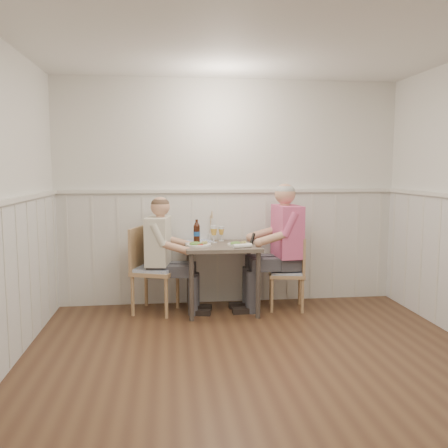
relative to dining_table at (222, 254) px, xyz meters
name	(u,v)px	position (x,y,z in m)	size (l,w,h in m)	color
ground_plane	(269,384)	(0.13, -1.84, -0.64)	(4.50, 4.50, 0.00)	#492E1E
room_shell	(271,177)	(0.13, -1.84, 0.88)	(4.04, 4.54, 2.60)	white
wainscot	(253,272)	(0.13, -1.15, 0.05)	(4.00, 4.49, 1.34)	silver
dining_table	(222,254)	(0.00, 0.00, 0.00)	(0.80, 0.70, 0.75)	#4B433B
chair_right	(291,270)	(0.78, 0.00, -0.19)	(0.45, 0.45, 0.82)	#A17650
chair_left	(150,266)	(-0.78, 0.08, -0.13)	(0.57, 0.57, 0.94)	#A17650
man_in_pink	(283,256)	(0.69, 0.02, -0.04)	(0.68, 0.48, 1.44)	#3F3F47
diner_cream	(162,264)	(-0.65, 0.04, -0.10)	(0.65, 0.46, 1.30)	#3F3F47
plate_man	(238,243)	(0.17, -0.07, 0.13)	(0.25, 0.25, 0.06)	white
plate_diner	(198,244)	(-0.27, -0.06, 0.13)	(0.27, 0.27, 0.07)	white
beer_glass_a	(221,231)	(0.02, 0.25, 0.22)	(0.07, 0.07, 0.17)	silver
beer_glass_b	(214,231)	(-0.08, 0.13, 0.24)	(0.08, 0.08, 0.19)	silver
beer_bottle	(197,232)	(-0.26, 0.18, 0.23)	(0.07, 0.07, 0.26)	black
rolled_napkin	(242,246)	(0.19, -0.25, 0.13)	(0.21, 0.10, 0.05)	white
grass_vase	(210,226)	(-0.11, 0.31, 0.27)	(0.04, 0.04, 0.36)	silver
gingham_mat	(198,241)	(-0.25, 0.24, 0.11)	(0.36, 0.31, 0.01)	#6780B7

